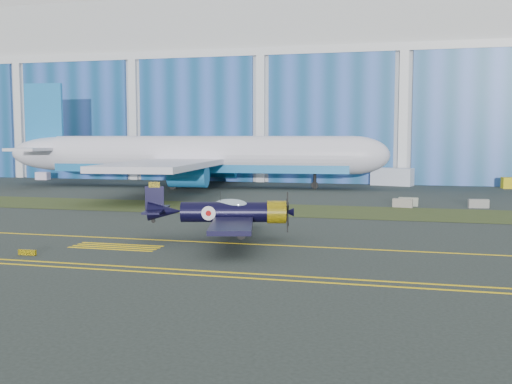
% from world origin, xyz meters
% --- Properties ---
extents(ground, '(260.00, 260.00, 0.00)m').
position_xyz_m(ground, '(0.00, 0.00, 0.00)').
color(ground, '#2D3632').
rests_on(ground, ground).
extents(grass_median, '(260.00, 10.00, 0.02)m').
position_xyz_m(grass_median, '(0.00, 14.00, 0.02)').
color(grass_median, '#475128').
rests_on(grass_median, ground).
extents(hangar, '(220.00, 45.70, 30.00)m').
position_xyz_m(hangar, '(0.00, 71.79, 14.96)').
color(hangar, silver).
rests_on(hangar, ground).
extents(taxiway_centreline, '(200.00, 0.20, 0.02)m').
position_xyz_m(taxiway_centreline, '(0.00, -5.00, 0.01)').
color(taxiway_centreline, yellow).
rests_on(taxiway_centreline, ground).
extents(edge_line_near, '(80.00, 0.20, 0.02)m').
position_xyz_m(edge_line_near, '(0.00, -14.50, 0.01)').
color(edge_line_near, yellow).
rests_on(edge_line_near, ground).
extents(edge_line_far, '(80.00, 0.20, 0.02)m').
position_xyz_m(edge_line_far, '(0.00, -13.50, 0.01)').
color(edge_line_far, yellow).
rests_on(edge_line_far, ground).
extents(hold_short_ladder, '(6.00, 2.40, 0.02)m').
position_xyz_m(hold_short_ladder, '(-18.00, -8.10, 0.01)').
color(hold_short_ladder, yellow).
rests_on(hold_short_ladder, ground).
extents(guard_board_left, '(1.20, 0.15, 0.35)m').
position_xyz_m(guard_board_left, '(-22.00, -12.00, 0.17)').
color(guard_board_left, yellow).
rests_on(guard_board_left, ground).
extents(warbird, '(14.64, 16.43, 4.18)m').
position_xyz_m(warbird, '(-11.75, -3.85, 2.00)').
color(warbird, black).
rests_on(warbird, ground).
extents(jetliner, '(63.47, 55.08, 20.88)m').
position_xyz_m(jetliner, '(-28.25, 37.72, 10.44)').
color(jetliner, silver).
rests_on(jetliner, ground).
extents(shipping_container, '(6.43, 3.89, 2.60)m').
position_xyz_m(shipping_container, '(-1.39, 47.44, 1.30)').
color(shipping_container, silver).
rests_on(shipping_container, ground).
extents(tug, '(2.81, 1.90, 1.56)m').
position_xyz_m(tug, '(15.06, 46.03, 0.78)').
color(tug, yellow).
rests_on(tug, ground).
extents(cart, '(2.19, 1.35, 1.29)m').
position_xyz_m(cart, '(-58.86, 45.09, 0.65)').
color(cart, white).
rests_on(cart, ground).
extents(barrier_a, '(2.04, 0.75, 0.90)m').
position_xyz_m(barrier_a, '(0.89, 20.63, 0.45)').
color(barrier_a, '#989E8B').
rests_on(barrier_a, ground).
extents(barrier_b, '(2.07, 0.93, 0.90)m').
position_xyz_m(barrier_b, '(0.31, 19.16, 0.45)').
color(barrier_b, gray).
rests_on(barrier_b, ground).
extents(barrier_c, '(2.07, 0.89, 0.90)m').
position_xyz_m(barrier_c, '(7.84, 20.60, 0.45)').
color(barrier_c, gray).
rests_on(barrier_c, ground).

